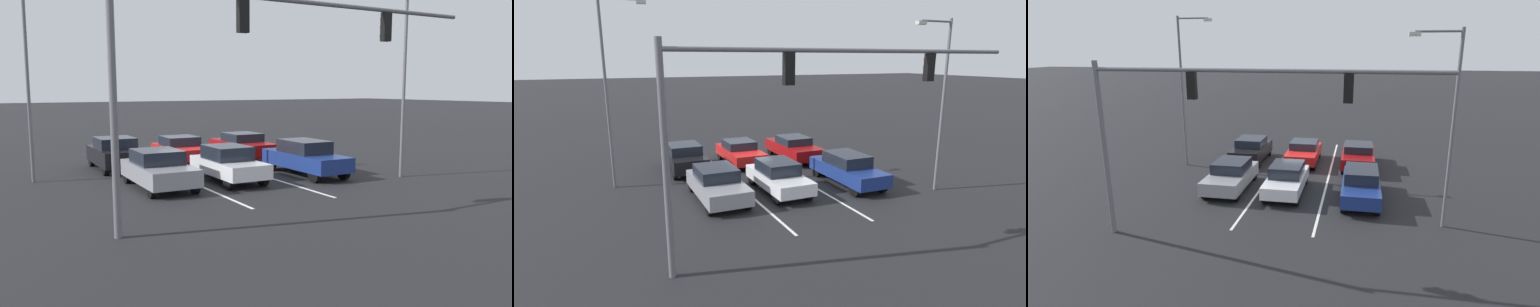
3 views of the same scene
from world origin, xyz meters
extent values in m
plane|color=black|center=(0.00, 0.00, 0.00)|extent=(240.00, 240.00, 0.00)
cube|color=silver|center=(-1.69, 1.94, 0.01)|extent=(0.12, 15.89, 0.01)
cube|color=silver|center=(1.69, 1.94, 0.01)|extent=(0.12, 15.89, 0.01)
cube|color=navy|center=(-3.51, 5.39, 0.68)|extent=(1.79, 4.74, 0.65)
cube|color=black|center=(-3.51, 5.28, 1.29)|extent=(1.57, 2.27, 0.57)
cube|color=red|center=(-4.14, 3.06, 0.84)|extent=(0.24, 0.06, 0.12)
cube|color=red|center=(-2.88, 3.06, 0.84)|extent=(0.24, 0.06, 0.12)
cylinder|color=black|center=(-4.28, 7.15, 0.36)|extent=(0.22, 0.72, 0.72)
cylinder|color=black|center=(-2.75, 7.15, 0.36)|extent=(0.22, 0.72, 0.72)
cylinder|color=black|center=(-4.28, 3.63, 0.36)|extent=(0.22, 0.72, 0.72)
cylinder|color=black|center=(-2.75, 3.63, 0.36)|extent=(0.22, 0.72, 0.72)
cube|color=gray|center=(3.24, 5.08, 0.63)|extent=(1.91, 4.37, 0.66)
cube|color=black|center=(3.24, 4.85, 1.23)|extent=(1.68, 2.05, 0.54)
cube|color=red|center=(2.57, 2.93, 0.80)|extent=(0.24, 0.06, 0.12)
cube|color=red|center=(3.91, 2.93, 0.80)|extent=(0.24, 0.06, 0.12)
cylinder|color=black|center=(2.42, 6.71, 0.30)|extent=(0.22, 0.60, 0.60)
cylinder|color=black|center=(4.07, 6.71, 0.30)|extent=(0.22, 0.60, 0.60)
cylinder|color=black|center=(2.42, 3.44, 0.30)|extent=(0.22, 0.60, 0.60)
cylinder|color=black|center=(4.07, 3.44, 0.30)|extent=(0.22, 0.60, 0.60)
cube|color=silver|center=(0.24, 5.15, 0.64)|extent=(1.79, 4.27, 0.59)
cube|color=black|center=(0.24, 4.99, 1.22)|extent=(1.58, 2.05, 0.57)
cube|color=red|center=(-0.39, 3.05, 0.79)|extent=(0.24, 0.06, 0.12)
cube|color=red|center=(0.86, 3.05, 0.79)|extent=(0.24, 0.06, 0.12)
cylinder|color=black|center=(-0.53, 6.69, 0.34)|extent=(0.22, 0.69, 0.69)
cylinder|color=black|center=(1.00, 6.69, 0.34)|extent=(0.22, 0.69, 0.69)
cylinder|color=black|center=(-0.53, 3.61, 0.34)|extent=(0.22, 0.69, 0.69)
cylinder|color=black|center=(1.00, 3.61, 0.34)|extent=(0.22, 0.69, 0.69)
cube|color=black|center=(3.61, -0.37, 0.68)|extent=(1.93, 4.16, 0.74)
cube|color=black|center=(3.61, -0.40, 1.30)|extent=(1.70, 1.97, 0.51)
cube|color=red|center=(2.93, -2.41, 0.86)|extent=(0.24, 0.06, 0.12)
cube|color=red|center=(4.28, -2.41, 0.86)|extent=(0.24, 0.06, 0.12)
cylinder|color=black|center=(2.77, 1.15, 0.30)|extent=(0.22, 0.61, 0.61)
cylinder|color=black|center=(4.44, 1.15, 0.30)|extent=(0.22, 0.61, 0.61)
cylinder|color=black|center=(2.77, -1.90, 0.30)|extent=(0.22, 0.61, 0.61)
cylinder|color=black|center=(4.44, -1.90, 0.30)|extent=(0.22, 0.61, 0.61)
cube|color=maroon|center=(-3.31, -0.34, 0.67)|extent=(1.93, 4.64, 0.69)
cube|color=black|center=(-3.31, -0.37, 1.24)|extent=(1.70, 1.96, 0.45)
cube|color=red|center=(-3.99, -2.62, 0.84)|extent=(0.24, 0.06, 0.12)
cube|color=red|center=(-2.64, -2.62, 0.84)|extent=(0.24, 0.06, 0.12)
cylinder|color=black|center=(-4.15, 1.40, 0.33)|extent=(0.22, 0.66, 0.66)
cylinder|color=black|center=(-2.48, 1.40, 0.33)|extent=(0.22, 0.66, 0.66)
cylinder|color=black|center=(-4.15, -2.08, 0.33)|extent=(0.22, 0.66, 0.66)
cylinder|color=black|center=(-2.48, -2.08, 0.33)|extent=(0.22, 0.66, 0.66)
cube|color=red|center=(0.16, -0.60, 0.64)|extent=(1.92, 4.22, 0.59)
cube|color=black|center=(0.16, -0.82, 1.17)|extent=(1.69, 1.85, 0.48)
cube|color=red|center=(-0.51, -2.66, 0.79)|extent=(0.24, 0.06, 0.12)
cube|color=red|center=(0.83, -2.66, 0.79)|extent=(0.24, 0.06, 0.12)
cylinder|color=black|center=(-0.67, 0.92, 0.34)|extent=(0.22, 0.68, 0.68)
cylinder|color=black|center=(0.99, 0.92, 0.34)|extent=(0.22, 0.68, 0.68)
cylinder|color=black|center=(-0.67, -2.11, 0.34)|extent=(0.22, 0.68, 0.68)
cylinder|color=black|center=(0.99, -2.11, 0.34)|extent=(0.22, 0.68, 0.68)
cylinder|color=slate|center=(6.32, 10.89, 3.40)|extent=(0.20, 0.20, 6.81)
cylinder|color=slate|center=(0.05, 10.89, 6.50)|extent=(12.53, 0.14, 0.14)
cube|color=black|center=(-2.88, 10.89, 5.95)|extent=(0.32, 0.22, 0.95)
sphere|color=red|center=(-2.88, 10.73, 6.24)|extent=(0.20, 0.20, 0.20)
sphere|color=#4C420C|center=(-2.88, 10.73, 5.95)|extent=(0.20, 0.20, 0.20)
sphere|color=#0A3814|center=(-2.88, 10.73, 5.67)|extent=(0.20, 0.20, 0.20)
cube|color=black|center=(2.58, 10.89, 5.95)|extent=(0.32, 0.22, 0.95)
sphere|color=red|center=(2.58, 10.73, 6.24)|extent=(0.20, 0.20, 0.20)
sphere|color=#4C420C|center=(2.58, 10.73, 5.95)|extent=(0.20, 0.20, 0.20)
sphere|color=#0A3814|center=(2.58, 10.73, 5.67)|extent=(0.20, 0.20, 0.20)
cylinder|color=slate|center=(7.44, 1.28, 4.53)|extent=(0.14, 0.14, 9.07)
cylinder|color=slate|center=(6.51, 1.28, 8.92)|extent=(1.86, 0.09, 0.09)
cube|color=beige|center=(5.58, 1.28, 8.82)|extent=(0.44, 0.24, 0.16)
cylinder|color=slate|center=(-6.90, 7.88, 4.00)|extent=(0.14, 0.14, 8.00)
cylinder|color=slate|center=(-6.04, 7.88, 7.85)|extent=(1.72, 0.09, 0.09)
cube|color=beige|center=(-5.18, 7.88, 7.75)|extent=(0.44, 0.24, 0.16)
camera|label=1|loc=(9.39, 23.74, 3.92)|focal=35.00mm
camera|label=2|loc=(7.90, 21.74, 6.25)|focal=28.00mm
camera|label=3|loc=(-3.26, 24.22, 7.24)|focal=28.00mm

